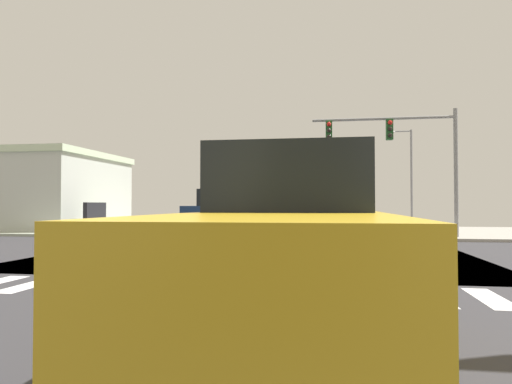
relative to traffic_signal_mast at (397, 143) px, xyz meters
The scene contains 10 objects.
ground 10.42m from the traffic_signal_mast, 127.23° to the right, with size 90.00×90.00×0.05m.
sidewalk_corner_nw 19.73m from the traffic_signal_mast, 166.14° to the left, with size 12.00×12.00×0.14m.
crosswalk_near 16.51m from the traffic_signal_mast, 111.78° to the right, with size 13.50×2.00×0.01m.
crosswalk_far 7.51m from the traffic_signal_mast, behind, with size 13.50×2.00×0.01m.
traffic_signal_mast is the anchor object (origin of this frame).
street_lamp 11.68m from the traffic_signal_mast, 79.03° to the left, with size 1.78×0.32×7.10m.
bank_building 25.62m from the traffic_signal_mast, 169.09° to the left, with size 15.87×9.55×5.07m.
pickup_nearside_1 19.47m from the traffic_signal_mast, 100.90° to the right, with size 2.00×5.10×2.35m.
suv_queued_1 8.79m from the traffic_signal_mast, 151.41° to the right, with size 4.60×1.96×2.34m.
sedan_leading_2 14.86m from the traffic_signal_mast, 121.90° to the left, with size 1.80×4.30×1.88m.
Camera 1 is at (2.47, -16.28, 1.68)m, focal length 32.92 mm.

